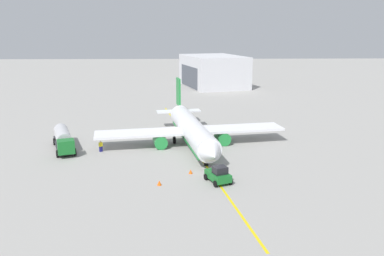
{
  "coord_description": "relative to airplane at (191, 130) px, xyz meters",
  "views": [
    {
      "loc": [
        62.13,
        -1.83,
        18.41
      ],
      "look_at": [
        0.0,
        0.0,
        3.0
      ],
      "focal_mm": 37.12,
      "sensor_mm": 36.0,
      "label": 1
    }
  ],
  "objects": [
    {
      "name": "pushback_tug",
      "position": [
        16.59,
        2.88,
        -1.57
      ],
      "size": [
        4.09,
        3.44,
        2.2
      ],
      "color": "#196B28",
      "rests_on": "ground"
    },
    {
      "name": "airplane",
      "position": [
        0.0,
        0.0,
        0.0
      ],
      "size": [
        31.16,
        31.35,
        9.51
      ],
      "color": "white",
      "rests_on": "ground"
    },
    {
      "name": "fuel_tanker",
      "position": [
        1.77,
        -20.28,
        -0.84
      ],
      "size": [
        11.25,
        6.16,
        3.15
      ],
      "color": "#2D2D33",
      "rests_on": "ground"
    },
    {
      "name": "ground_plane",
      "position": [
        0.51,
        0.09,
        -2.58
      ],
      "size": [
        400.0,
        400.0,
        0.0
      ],
      "primitive_type": "plane",
      "color": "#9E9B96"
    },
    {
      "name": "safety_cone_nose",
      "position": [
        13.37,
        -0.47,
        -2.29
      ],
      "size": [
        0.52,
        0.52,
        0.57
      ],
      "primitive_type": "cone",
      "color": "#F2590F",
      "rests_on": "ground"
    },
    {
      "name": "distant_hangar",
      "position": [
        -69.62,
        9.19,
        2.49
      ],
      "size": [
        28.41,
        22.73,
        10.15
      ],
      "color": "silver",
      "rests_on": "ground"
    },
    {
      "name": "safety_cone_wingtip",
      "position": [
        17.31,
        -4.39,
        -2.27
      ],
      "size": [
        0.55,
        0.55,
        0.61
      ],
      "primitive_type": "cone",
      "color": "#F2590F",
      "rests_on": "ground"
    },
    {
      "name": "taxi_line_marking",
      "position": [
        0.51,
        0.09,
        -2.57
      ],
      "size": [
        64.74,
        11.3,
        0.01
      ],
      "primitive_type": "cube",
      "rotation": [
        0.0,
        0.0,
        0.17
      ],
      "color": "yellow",
      "rests_on": "ground"
    },
    {
      "name": "refueling_worker",
      "position": [
        3.23,
        -14.17,
        -1.76
      ],
      "size": [
        0.62,
        0.63,
        1.71
      ],
      "color": "navy",
      "rests_on": "ground"
    }
  ]
}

